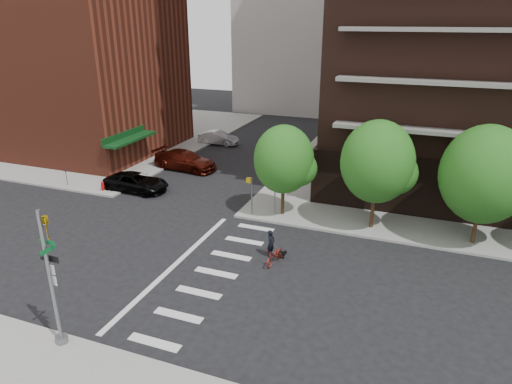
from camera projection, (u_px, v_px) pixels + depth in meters
The scene contains 17 objects.
ground at pixel (168, 263), 25.42m from camera, with size 120.00×120.00×0.00m, color black.
sidewalk_nw at pixel (92, 132), 54.05m from camera, with size 31.00×33.00×0.15m, color gray.
crosswalk at pixel (203, 270), 24.69m from camera, with size 3.85×13.00×0.01m.
midrise_nw at pixel (62, 46), 44.81m from camera, with size 21.40×15.50×20.00m.
tree_a at pixel (284, 159), 30.06m from camera, with size 4.00×4.00×5.90m.
tree_b at pixel (377, 162), 27.88m from camera, with size 4.50×4.50×6.65m.
tree_c at pixel (485, 175), 25.92m from camera, with size 5.00×5.00×6.80m.
traffic_signal at pixel (53, 290), 18.08m from camera, with size 0.90×0.75×6.00m.
pedestrian_signal at pixel (257, 190), 30.90m from camera, with size 2.18×0.67×2.60m.
fire_hydrant at pixel (103, 185), 35.53m from camera, with size 0.24×0.24×0.73m.
parking_meter at pixel (66, 175), 36.55m from camera, with size 0.10×0.08×1.32m.
parked_car_black at pixel (136, 182), 35.75m from camera, with size 5.14×2.37×1.43m, color black.
parked_car_maroon at pixel (185, 160), 40.76m from camera, with size 5.89×2.39×1.71m, color #410E08.
parked_car_silver at pixel (219, 138), 48.88m from camera, with size 4.33×1.51×1.43m, color #ABACB2.
scooter at pixel (275, 256), 25.22m from camera, with size 0.63×1.81×0.95m, color maroon.
dog_walker at pixel (271, 243), 25.88m from camera, with size 0.39×0.59×1.61m, color black.
dog at pixel (281, 253), 25.82m from camera, with size 0.59×0.17×0.51m.
Camera 1 is at (12.58, -19.09, 12.80)m, focal length 32.00 mm.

